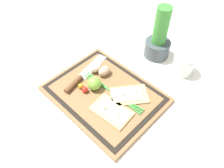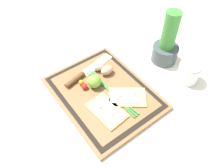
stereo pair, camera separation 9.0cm
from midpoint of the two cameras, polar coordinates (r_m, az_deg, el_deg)
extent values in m
plane|color=silver|center=(0.91, 0.63, -2.89)|extent=(6.00, 6.00, 0.00)
cube|color=brown|center=(0.90, 0.63, -2.59)|extent=(0.45, 0.35, 0.02)
cube|color=black|center=(0.90, 0.64, -2.25)|extent=(0.42, 0.32, 0.00)
cube|color=brown|center=(0.90, 0.64, -2.19)|extent=(0.39, 0.29, 0.00)
cube|color=tan|center=(0.84, 1.68, -7.17)|extent=(0.16, 0.11, 0.01)
cube|color=beige|center=(0.83, 2.24, -7.45)|extent=(0.12, 0.08, 0.00)
sphere|color=silver|center=(0.83, -0.17, -6.04)|extent=(0.02, 0.02, 0.02)
sphere|color=silver|center=(0.81, 3.19, -8.04)|extent=(0.01, 0.01, 0.01)
cube|color=tan|center=(0.88, 6.94, -3.63)|extent=(0.17, 0.17, 0.01)
cube|color=beige|center=(0.87, 6.25, -3.41)|extent=(0.12, 0.13, 0.00)
sphere|color=silver|center=(0.88, 8.63, -2.54)|extent=(0.02, 0.02, 0.02)
sphere|color=silver|center=(0.87, 5.06, -3.17)|extent=(0.01, 0.01, 0.01)
cube|color=silver|center=(1.00, -1.38, 4.95)|extent=(0.07, 0.17, 0.00)
cylinder|color=brown|center=(0.93, -6.94, 1.00)|extent=(0.04, 0.10, 0.02)
ellipsoid|color=tan|center=(0.95, 1.37, 3.46)|extent=(0.04, 0.06, 0.04)
ellipsoid|color=beige|center=(0.97, -0.70, 4.62)|extent=(0.04, 0.06, 0.04)
sphere|color=#70A838|center=(0.89, -1.76, 0.53)|extent=(0.06, 0.06, 0.06)
sphere|color=red|center=(0.90, -4.38, -0.82)|extent=(0.03, 0.03, 0.03)
sphere|color=orange|center=(0.92, -5.27, 0.26)|extent=(0.02, 0.02, 0.02)
cylinder|color=#388433|center=(0.89, 2.64, -2.22)|extent=(0.30, 0.01, 0.01)
cylinder|color=#388433|center=(0.89, 2.64, -2.22)|extent=(0.30, 0.02, 0.01)
cylinder|color=#388433|center=(0.89, 2.64, -2.22)|extent=(0.30, 0.05, 0.01)
cylinder|color=#3D474C|center=(1.07, 15.95, 7.59)|extent=(0.12, 0.12, 0.08)
cylinder|color=#388433|center=(1.00, 17.27, 12.18)|extent=(0.07, 0.07, 0.22)
cylinder|color=silver|center=(1.01, 21.85, 2.57)|extent=(0.09, 0.09, 0.08)
cylinder|color=olive|center=(1.02, 21.46, 1.63)|extent=(0.08, 0.08, 0.03)
cylinder|color=silver|center=(0.98, 22.61, 4.41)|extent=(0.09, 0.09, 0.01)
camera|label=1|loc=(0.04, -87.13, 3.33)|focal=35.00mm
camera|label=2|loc=(0.04, 92.87, -3.33)|focal=35.00mm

